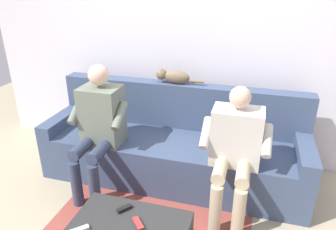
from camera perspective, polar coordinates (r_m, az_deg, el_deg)
name	(u,v)px	position (r m, az deg, el deg)	size (l,w,h in m)	color
ground_plane	(151,221)	(2.82, -3.08, -18.88)	(8.00, 8.00, 0.00)	tan
back_wall	(189,36)	(3.36, 3.80, 14.26)	(4.76, 0.06, 2.71)	silver
couch	(174,147)	(3.21, 1.15, -5.99)	(2.60, 0.80, 0.92)	#3D4C6B
person_left_seated	(235,146)	(2.62, 12.24, -5.53)	(0.57, 0.57, 1.14)	beige
person_right_seated	(99,122)	(2.94, -12.52, -1.35)	(0.51, 0.62, 1.22)	slate
cat_on_backrest	(173,76)	(3.19, 0.92, 7.12)	(0.50, 0.12, 0.15)	#756047
remote_white	(78,230)	(2.28, -16.19, -19.70)	(0.14, 0.04, 0.02)	white
remote_black	(124,208)	(2.37, -8.04, -16.67)	(0.11, 0.04, 0.03)	black
remote_red	(138,224)	(2.25, -5.52, -19.27)	(0.13, 0.04, 0.02)	#B73333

